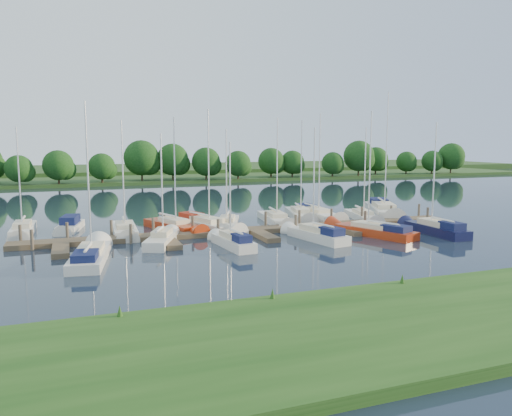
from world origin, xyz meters
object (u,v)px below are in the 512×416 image
object	(u,v)px
sailboat_n_5	(227,225)
sailboat_s_2	(233,243)
sailboat_n_0	(23,231)
motorboat	(70,227)
dock	(256,232)

from	to	relation	value
sailboat_n_5	sailboat_s_2	bearing A→B (deg)	97.89
sailboat_n_0	sailboat_n_5	bearing A→B (deg)	171.57
sailboat_n_0	sailboat_n_5	distance (m)	18.03
motorboat	dock	bearing A→B (deg)	166.15
sailboat_n_5	sailboat_s_2	size ratio (longest dim) A/B	1.14
sailboat_n_0	sailboat_n_5	world-z (taller)	sailboat_n_0
motorboat	sailboat_s_2	xyz separation A→B (m)	(11.77, -12.05, -0.01)
sailboat_s_2	sailboat_n_5	bearing A→B (deg)	69.73
sailboat_s_2	dock	bearing A→B (deg)	46.02
sailboat_n_0	motorboat	xyz separation A→B (m)	(3.86, 0.72, 0.07)
sailboat_n_5	sailboat_s_2	distance (m)	8.84
dock	sailboat_s_2	distance (m)	5.85
dock	sailboat_n_5	size ratio (longest dim) A/B	4.15
sailboat_n_5	sailboat_s_2	world-z (taller)	sailboat_n_5
motorboat	sailboat_n_5	world-z (taller)	sailboat_n_5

